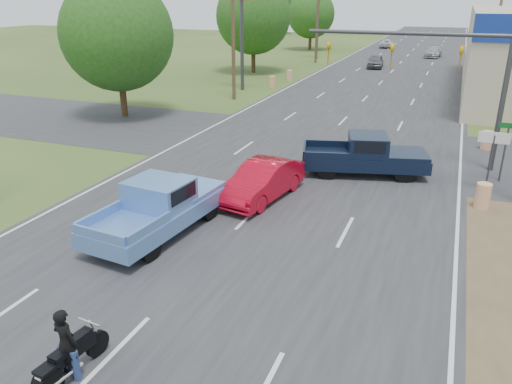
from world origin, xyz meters
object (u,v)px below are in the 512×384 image
at_px(distant_car_grey, 375,61).
at_px(distant_car_white, 387,44).
at_px(blue_pickup, 161,206).
at_px(motorcycle, 67,361).
at_px(rider, 66,346).
at_px(red_convertible, 262,181).
at_px(navy_pickup, 368,154).
at_px(distant_car_silver, 433,52).

distance_m(distant_car_grey, distant_car_white, 23.42).
bearing_deg(blue_pickup, distant_car_white, 97.21).
bearing_deg(blue_pickup, motorcycle, -68.55).
bearing_deg(distant_car_white, rider, 88.31).
relative_size(motorcycle, rider, 1.24).
bearing_deg(motorcycle, red_convertible, 95.57).
bearing_deg(red_convertible, distant_car_grey, 102.59).
xyz_separation_m(motorcycle, distant_car_white, (-3.75, 74.61, 0.15)).
bearing_deg(blue_pickup, distant_car_grey, 95.42).
relative_size(red_convertible, distant_car_grey, 1.11).
height_order(rider, navy_pickup, navy_pickup).
relative_size(blue_pickup, distant_car_white, 1.36).
bearing_deg(distant_car_grey, red_convertible, -92.13).
bearing_deg(rider, red_convertible, -84.41).
bearing_deg(navy_pickup, blue_pickup, -47.83).
distance_m(blue_pickup, distant_car_silver, 57.46).
bearing_deg(distant_car_grey, navy_pickup, -86.45).
xyz_separation_m(motorcycle, navy_pickup, (3.58, 15.47, 0.48)).
bearing_deg(navy_pickup, rider, -27.89).
bearing_deg(distant_car_silver, navy_pickup, -85.61).
bearing_deg(red_convertible, distant_car_silver, 96.15).
xyz_separation_m(navy_pickup, distant_car_grey, (-5.33, 35.80, -0.24)).
distance_m(rider, distant_car_silver, 64.18).
bearing_deg(distant_car_grey, rider, -92.96).
distance_m(navy_pickup, distant_car_white, 59.59).
distance_m(motorcycle, distant_car_white, 74.70).
height_order(red_convertible, navy_pickup, navy_pickup).
distance_m(red_convertible, blue_pickup, 4.57).
bearing_deg(distant_car_silver, distant_car_white, 129.51).
bearing_deg(rider, distant_car_silver, -86.51).
relative_size(motorcycle, distant_car_grey, 0.49).
relative_size(red_convertible, rider, 2.80).
bearing_deg(distant_car_silver, distant_car_grey, -108.21).
height_order(blue_pickup, navy_pickup, blue_pickup).
relative_size(rider, distant_car_white, 0.37).
bearing_deg(blue_pickup, red_convertible, 67.20).
relative_size(red_convertible, blue_pickup, 0.77).
xyz_separation_m(rider, navy_pickup, (3.58, 15.43, 0.12)).
bearing_deg(red_convertible, navy_pickup, 63.17).
height_order(blue_pickup, distant_car_grey, blue_pickup).
xyz_separation_m(red_convertible, distant_car_grey, (-1.97, 40.32, -0.05)).
xyz_separation_m(motorcycle, distant_car_silver, (3.61, 64.13, 0.22)).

